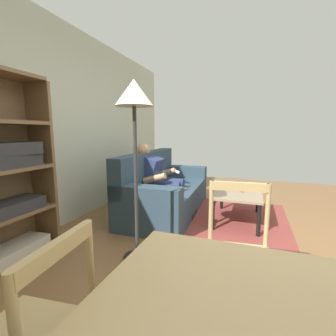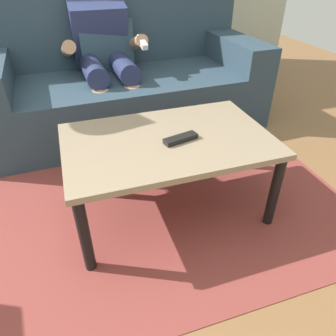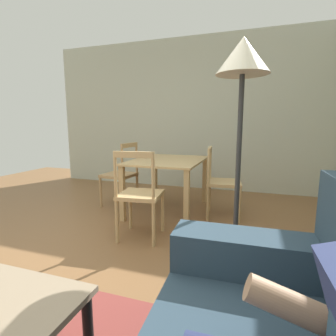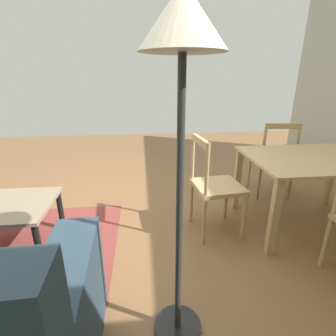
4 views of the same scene
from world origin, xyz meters
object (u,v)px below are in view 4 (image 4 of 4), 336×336
Objects in this scene: dining_table at (312,168)px; dining_chair_facing_couch at (215,186)px; floor_lamp at (182,62)px; dining_chair_by_doorway at (272,159)px.

dining_chair_facing_couch is (0.93, 0.00, -0.14)m from dining_table.
floor_lamp reaches higher than dining_table.
floor_lamp is (1.41, 1.72, 1.01)m from dining_chair_by_doorway.
dining_chair_by_doorway is (0.00, -0.73, -0.15)m from dining_table.
dining_chair_by_doorway is 2.45m from floor_lamp.
dining_table is at bearing 90.23° from dining_chair_by_doorway.
dining_table is at bearing -179.80° from dining_chair_facing_couch.
dining_chair_by_doorway is at bearing -141.96° from dining_chair_facing_couch.
dining_chair_facing_couch is 0.53× the size of floor_lamp.
dining_table is 0.74m from dining_chair_by_doorway.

